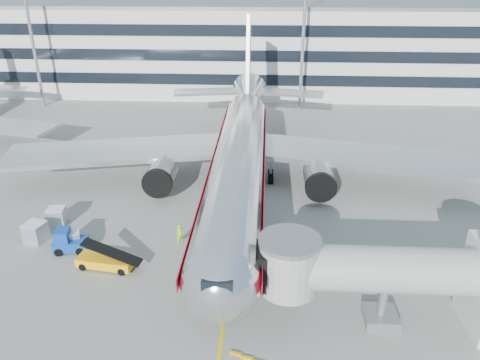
# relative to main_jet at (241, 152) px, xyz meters

# --- Properties ---
(ground) EXTENTS (180.00, 180.00, 0.00)m
(ground) POSITION_rel_main_jet_xyz_m (0.00, -11.72, -4.23)
(ground) COLOR gray
(ground) RESTS_ON ground
(lead_in_line) EXTENTS (0.25, 70.00, 0.01)m
(lead_in_line) POSITION_rel_main_jet_xyz_m (0.00, -1.72, -4.23)
(lead_in_line) COLOR yellow
(lead_in_line) RESTS_ON ground
(main_jet) EXTENTS (50.95, 48.70, 16.06)m
(main_jet) POSITION_rel_main_jet_xyz_m (0.00, 0.00, 0.00)
(main_jet) COLOR silver
(main_jet) RESTS_ON ground
(jet_bridge) EXTENTS (17.80, 4.50, 7.00)m
(jet_bridge) POSITION_rel_main_jet_xyz_m (12.18, -19.72, -0.36)
(jet_bridge) COLOR silver
(jet_bridge) RESTS_ON ground
(terminal) EXTENTS (150.00, 24.25, 15.60)m
(terminal) POSITION_rel_main_jet_xyz_m (0.00, 46.23, 3.57)
(terminal) COLOR silver
(terminal) RESTS_ON ground
(light_mast_west) EXTENTS (2.40, 1.20, 25.45)m
(light_mast_west) POSITION_rel_main_jet_xyz_m (-35.00, 30.28, 10.64)
(light_mast_west) COLOR gray
(light_mast_west) RESTS_ON ground
(light_mast_centre) EXTENTS (2.40, 1.20, 25.45)m
(light_mast_centre) POSITION_rel_main_jet_xyz_m (8.00, 30.28, 10.64)
(light_mast_centre) COLOR gray
(light_mast_centre) RESTS_ON ground
(belt_loader) EXTENTS (4.79, 2.23, 2.25)m
(belt_loader) POSITION_rel_main_jet_xyz_m (-9.82, -14.70, -3.60)
(belt_loader) COLOR #FFAD0A
(belt_loader) RESTS_ON ground
(baggage_tug) EXTENTS (2.87, 2.03, 2.02)m
(baggage_tug) POSITION_rel_main_jet_xyz_m (-13.64, -12.56, -3.36)
(baggage_tug) COLOR #0E3D9C
(baggage_tug) RESTS_ON ground
(cargo_container_left) EXTENTS (1.97, 1.97, 1.72)m
(cargo_container_left) POSITION_rel_main_jet_xyz_m (-17.06, -11.22, -3.37)
(cargo_container_left) COLOR #BABDC2
(cargo_container_left) RESTS_ON ground
(cargo_container_right) EXTENTS (1.72, 1.72, 1.64)m
(cargo_container_right) POSITION_rel_main_jet_xyz_m (-16.41, -8.36, -3.41)
(cargo_container_right) COLOR #BABDC2
(cargo_container_right) RESTS_ON ground
(cargo_container_front) EXTENTS (1.89, 1.89, 1.52)m
(cargo_container_front) POSITION_rel_main_jet_xyz_m (-13.64, -12.00, -3.47)
(cargo_container_front) COLOR #BABDC2
(cargo_container_front) RESTS_ON ground
(ramp_worker) EXTENTS (0.79, 0.78, 1.84)m
(ramp_worker) POSITION_rel_main_jet_xyz_m (-4.55, -10.96, -3.31)
(ramp_worker) COLOR #8CF319
(ramp_worker) RESTS_ON ground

